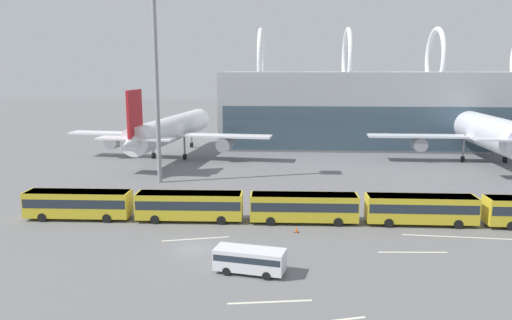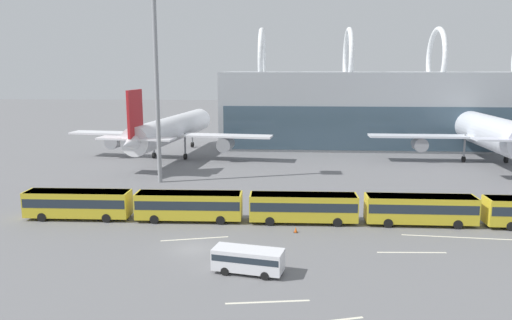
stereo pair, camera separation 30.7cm
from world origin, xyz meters
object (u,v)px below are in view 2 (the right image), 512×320
Objects in this scene: airliner_at_gate_far at (485,131)px; service_van_foreground at (248,259)px; shuttle_bus_0 at (78,202)px; airliner_at_gate_near at (170,130)px; traffic_cone_1 at (296,230)px; shuttle_bus_3 at (420,208)px; floodlight_mast at (156,55)px; shuttle_bus_1 at (189,204)px; shuttle_bus_2 at (303,206)px.

service_van_foreground is at bearing 144.45° from airliner_at_gate_far.
airliner_at_gate_near is at bearing 86.90° from shuttle_bus_0.
airliner_at_gate_near is at bearing 118.94° from traffic_cone_1.
shuttle_bus_3 is at bearing 152.07° from airliner_at_gate_far.
traffic_cone_1 is at bearing -144.75° from airliner_at_gate_near.
service_van_foreground is 40.25m from floodlight_mast.
traffic_cone_1 is (11.85, -3.28, -1.60)m from shuttle_bus_1.
airliner_at_gate_near is 40.47m from shuttle_bus_1.
shuttle_bus_1 is 12.40m from traffic_cone_1.
airliner_at_gate_far is 3.57× the size of shuttle_bus_2.
airliner_at_gate_far is at bearing 38.66° from shuttle_bus_1.
airliner_at_gate_near is 24.30m from floodlight_mast.
traffic_cone_1 is (-34.44, -42.50, -5.42)m from airliner_at_gate_far.
shuttle_bus_0 and shuttle_bus_3 have the same top height.
shuttle_bus_3 is at bearing -0.54° from shuttle_bus_0.
shuttle_bus_0 is 25.52m from floodlight_mast.
airliner_at_gate_near is at bearing 90.87° from airliner_at_gate_far.
shuttle_bus_1 and shuttle_bus_3 have the same top height.
floodlight_mast is (-8.20, 18.61, 16.77)m from shuttle_bus_1.
airliner_at_gate_far is 51.66m from shuttle_bus_2.
traffic_cone_1 is at bearing 80.88° from service_van_foreground.
airliner_at_gate_far reaches higher than shuttle_bus_2.
airliner_at_gate_near is at bearing 133.36° from shuttle_bus_3.
shuttle_bus_0 reaches higher than traffic_cone_1.
shuttle_bus_1 is 26.36m from floodlight_mast.
shuttle_bus_0 and shuttle_bus_2 have the same top height.
service_van_foreground is at bearing -153.70° from airliner_at_gate_near.
shuttle_bus_0 is 1.91× the size of service_van_foreground.
shuttle_bus_0 is 20.03× the size of traffic_cone_1.
shuttle_bus_2 is at bearing -0.55° from shuttle_bus_0.
airliner_at_gate_far is at bearing 65.78° from service_van_foreground.
traffic_cone_1 is (23.20, -41.97, -5.07)m from airliner_at_gate_near.
traffic_cone_1 is at bearing -104.84° from shuttle_bus_2.
airliner_at_gate_near is 57.64m from airliner_at_gate_far.
shuttle_bus_0 is 25.35m from shuttle_bus_2.
shuttle_bus_0 is at bearing 172.62° from traffic_cone_1.
shuttle_bus_2 is 0.42× the size of floodlight_mast.
shuttle_bus_3 reaches higher than traffic_cone_1.
airliner_at_gate_far is 65.79m from service_van_foreground.
shuttle_bus_1 is at bearing -0.69° from shuttle_bus_0.
shuttle_bus_2 is (24.03, -38.53, -3.46)m from airliner_at_gate_near.
shuttle_bus_0 is 12.68m from shuttle_bus_1.
airliner_at_gate_near is 53.23m from shuttle_bus_3.
floodlight_mast is at bearing 112.17° from shuttle_bus_1.
shuttle_bus_3 is at bearing 50.75° from service_van_foreground.
floodlight_mast is at bearing 151.03° from shuttle_bus_3.
shuttle_bus_2 is at bearing -41.46° from floodlight_mast.
airliner_at_gate_near reaches higher than service_van_foreground.
shuttle_bus_1 is at bearing 130.62° from airliner_at_gate_far.
airliner_at_gate_near reaches higher than shuttle_bus_2.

